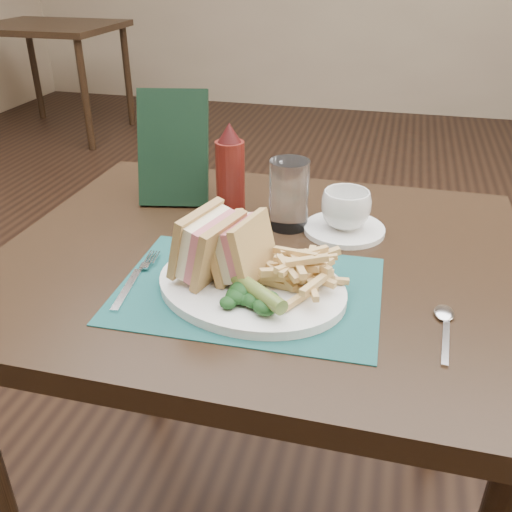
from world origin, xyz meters
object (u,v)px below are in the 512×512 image
Objects in this scene: sandwich_half_a at (196,241)px; sandwich_half_b at (230,245)px; placemat at (249,289)px; ketchup_bottle at (230,171)px; coffee_cup at (346,209)px; table_bg_left at (57,80)px; saucer at (344,229)px; plate at (251,286)px; drinking_glass at (289,194)px; table_main at (260,412)px; check_presenter at (173,148)px.

sandwich_half_a is 0.05m from sandwich_half_b.
placemat is 4.01× the size of sandwich_half_b.
sandwich_half_a is at bearing -85.39° from ketchup_bottle.
table_bg_left is at bearing 130.60° from coffee_cup.
saucer is at bearing -4.37° from ketchup_bottle.
plate reaches higher than placemat.
plate is 0.11m from sandwich_half_a.
plate is (0.00, -0.00, 0.01)m from placemat.
sandwich_half_a is 0.32m from saucer.
plate is at bearing -53.24° from table_bg_left.
ketchup_bottle is (-0.12, 0.02, 0.03)m from drinking_glass.
coffee_cup is at bearing 41.47° from table_main.
table_main is 3.90× the size of check_presenter.
plate is at bearing -67.25° from ketchup_bottle.
plate is at bearing -114.97° from saucer.
sandwich_half_b is 0.23m from drinking_glass.
sandwich_half_a is (-0.09, 0.01, 0.06)m from plate.
check_presenter reaches higher than placemat.
drinking_glass is at bearing -178.65° from saucer.
ketchup_bottle is (-0.11, 0.26, 0.08)m from plate.
ketchup_bottle reaches higher than sandwich_half_a.
placemat reaches higher than table_bg_left.
sandwich_half_a reaches higher than table_bg_left.
placemat is (0.01, -0.13, 0.38)m from table_main.
check_presenter is at bearing 141.36° from table_main.
coffee_cup reaches higher than placemat.
table_bg_left is 3.65m from sandwich_half_a.
sandwich_half_a is at bearing -54.29° from table_bg_left.
sandwich_half_a is at bearing -74.75° from check_presenter.
plate is (2.20, -2.95, 0.38)m from table_bg_left.
placemat is 0.27m from coffee_cup.
table_bg_left is 3.70m from plate.
table_bg_left is 8.16× the size of sandwich_half_a.
table_bg_left is 6.92× the size of drinking_glass.
saucer is 0.12m from drinking_glass.
saucer is 1.66× the size of coffee_cup.
table_main is 0.42m from saucer.
drinking_glass is 0.12m from ketchup_bottle.
table_main is at bearing -55.12° from ketchup_bottle.
drinking_glass is at bearing -50.75° from table_bg_left.
check_presenter reaches higher than table_bg_left.
placemat is 0.40m from check_presenter.
plate is at bearing -82.43° from table_main.
sandwich_half_a is 0.74× the size of saucer.
ketchup_bottle is at bearing 175.63° from coffee_cup.
table_main is at bearing 74.77° from sandwich_half_a.
placemat is at bearing -67.75° from ketchup_bottle.
sandwich_half_b is at bearing 26.88° from sandwich_half_a.
sandwich_half_b is at bearing -53.54° from table_bg_left.
table_main is 0.46m from coffee_cup.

